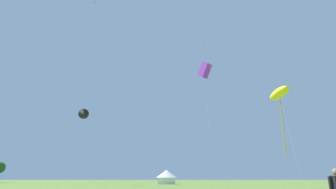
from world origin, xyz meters
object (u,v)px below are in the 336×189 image
Objects in this scene: tree_distant_left at (0,168)px; kite_yellow_parafoil at (279,94)px; kite_black_delta at (84,114)px; festival_tent_right at (167,176)px; kite_purple_box at (205,70)px.

kite_yellow_parafoil is at bearing -45.93° from tree_distant_left.
kite_black_delta is 48.04m from tree_distant_left.
kite_yellow_parafoil is 46.35m from festival_tent_right.
tree_distant_left is (-58.44, 48.28, -13.25)m from kite_purple_box.
kite_yellow_parafoil is at bearing -75.94° from festival_tent_right.
festival_tent_right is at bearing 104.06° from kite_yellow_parafoil.
tree_distant_left is at bearing 158.24° from festival_tent_right.
kite_yellow_parafoil is 1.54× the size of tree_distant_left.
kite_purple_box is 1.22× the size of kite_black_delta.
tree_distant_left is (-34.67, 31.74, -9.90)m from kite_black_delta.
kite_purple_box reaches higher than kite_black_delta.
kite_black_delta reaches higher than festival_tent_right.
kite_purple_box is at bearing -34.83° from kite_black_delta.
kite_black_delta reaches higher than tree_distant_left.
kite_black_delta is 3.17× the size of festival_tent_right.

